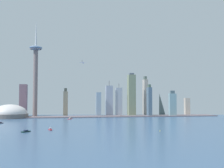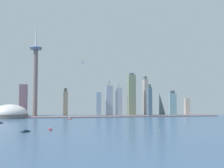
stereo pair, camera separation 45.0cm
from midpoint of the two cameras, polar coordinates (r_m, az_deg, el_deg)
The scene contains 21 objects.
ground_plane at distance 363.21m, azimuth 8.56°, elevation -11.91°, with size 6000.00×6000.00×0.00m, color #39577C.
waterfront_pier at distance 890.33m, azimuth -2.87°, elevation -6.59°, with size 779.95×75.36×2.36m, color #625860.
observation_tower at distance 918.64m, azimuth -15.26°, elevation 3.13°, with size 39.56×39.56×307.99m.
stadium_dome at distance 886.38m, azimuth -20.05°, elevation -5.78°, with size 106.16×106.16×55.20m.
skyscraper_0 at distance 940.74m, azimuth 4.00°, elevation -2.23°, with size 24.12×25.71×142.73m.
skyscraper_1 at distance 932.63m, azimuth -9.42°, elevation -3.85°, with size 14.77×17.29×91.65m.
skyscraper_2 at distance 944.54m, azimuth 12.21°, elevation -4.04°, with size 23.40×13.33×83.53m.
skyscraper_3 at distance 976.59m, azimuth -17.57°, elevation -3.14°, with size 24.07×25.18×104.56m.
skyscraper_4 at distance 1017.23m, azimuth 15.02°, elevation -4.44°, with size 17.77×13.60×59.46m.
skyscraper_5 at distance 936.51m, azimuth -0.58°, elevation -3.41°, with size 22.45×19.29×116.92m.
skyscraper_6 at distance 942.99m, azimuth 1.43°, elevation -3.61°, with size 21.43×12.87×107.82m.
skyscraper_7 at distance 1031.28m, azimuth 9.87°, elevation -1.03°, with size 20.76×26.95×190.05m.
skyscraper_8 at distance 922.41m, azimuth 7.61°, elevation -3.49°, with size 12.44×21.86×103.56m.
skyscraper_9 at distance 919.49m, azimuth -2.75°, elevation -4.12°, with size 15.92×14.55×77.85m.
skyscraper_10 at distance 982.68m, azimuth 6.79°, elevation -2.58°, with size 13.04×25.73×134.75m.
boat_0 at distance 501.82m, azimuth -17.11°, elevation -9.18°, with size 14.95×16.65×3.92m.
boat_1 at distance 525.12m, azimuth -12.43°, elevation -8.96°, with size 7.36×16.57×7.91m.
boat_2 at distance 794.35m, azimuth -8.51°, elevation -6.97°, with size 13.42×14.65×7.98m.
boat_4 at distance 697.58m, azimuth -21.72°, elevation -7.35°, with size 13.18×8.56×3.54m.
channel_buoy_0 at distance 500.76m, azimuth 9.71°, elevation -9.28°, with size 1.05×1.05×2.86m, color yellow.
airplane at distance 862.73m, azimuth -5.94°, elevation 4.34°, with size 22.34×25.07×7.63m.
Camera 2 is at (-115.52, -339.70, 56.15)m, focal length 44.98 mm.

